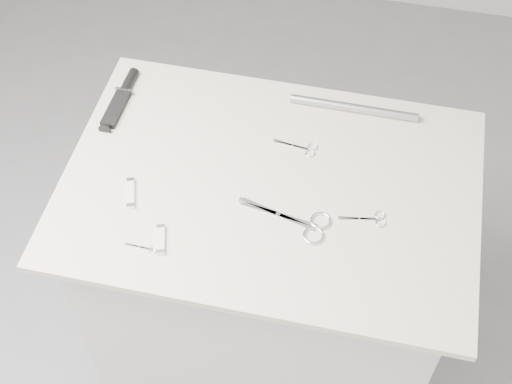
% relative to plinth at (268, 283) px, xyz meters
% --- Properties ---
extents(ground, '(4.00, 4.00, 0.01)m').
position_rel_plinth_xyz_m(ground, '(0.00, 0.00, -0.46)').
color(ground, gray).
rests_on(ground, ground).
extents(plinth, '(0.90, 0.60, 0.90)m').
position_rel_plinth_xyz_m(plinth, '(0.00, 0.00, 0.00)').
color(plinth, beige).
rests_on(plinth, ground).
extents(display_board, '(1.00, 0.70, 0.02)m').
position_rel_plinth_xyz_m(display_board, '(0.00, 0.00, 0.46)').
color(display_board, beige).
rests_on(display_board, plinth).
extents(large_shears, '(0.22, 0.10, 0.01)m').
position_rel_plinth_xyz_m(large_shears, '(0.10, -0.10, 0.47)').
color(large_shears, silver).
rests_on(large_shears, display_board).
extents(embroidery_scissors_a, '(0.11, 0.05, 0.00)m').
position_rel_plinth_xyz_m(embroidery_scissors_a, '(0.25, -0.05, 0.47)').
color(embroidery_scissors_a, silver).
rests_on(embroidery_scissors_a, display_board).
extents(embroidery_scissors_b, '(0.11, 0.05, 0.00)m').
position_rel_plinth_xyz_m(embroidery_scissors_b, '(0.06, 0.13, 0.47)').
color(embroidery_scissors_b, silver).
rests_on(embroidery_scissors_b, display_board).
extents(tiny_scissors, '(0.08, 0.03, 0.00)m').
position_rel_plinth_xyz_m(tiny_scissors, '(-0.24, -0.24, 0.47)').
color(tiny_scissors, silver).
rests_on(tiny_scissors, display_board).
extents(sheathed_knife, '(0.05, 0.21, 0.03)m').
position_rel_plinth_xyz_m(sheathed_knife, '(-0.44, 0.20, 0.48)').
color(sheathed_knife, black).
rests_on(sheathed_knife, display_board).
extents(pocket_knife_a, '(0.04, 0.09, 0.01)m').
position_rel_plinth_xyz_m(pocket_knife_a, '(-0.32, -0.10, 0.48)').
color(pocket_knife_a, silver).
rests_on(pocket_knife_a, display_board).
extents(pocket_knife_b, '(0.04, 0.08, 0.01)m').
position_rel_plinth_xyz_m(pocket_knife_b, '(-0.21, -0.22, 0.47)').
color(pocket_knife_b, silver).
rests_on(pocket_knife_b, display_board).
extents(metal_rail, '(0.33, 0.02, 0.02)m').
position_rel_plinth_xyz_m(metal_rail, '(0.16, 0.28, 0.48)').
color(metal_rail, '#93969B').
rests_on(metal_rail, display_board).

